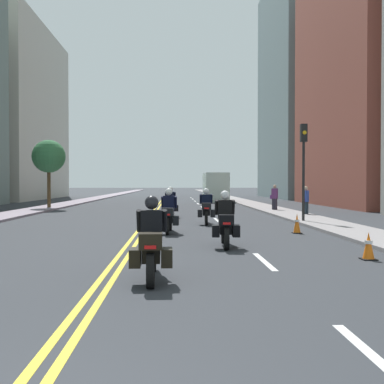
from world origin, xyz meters
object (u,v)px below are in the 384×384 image
(traffic_cone_1, at_px, (297,223))
(pedestrian_1, at_px, (275,198))
(motorcycle_1, at_px, (225,224))
(motorcycle_2, at_px, (169,215))
(motorcycle_3, at_px, (206,209))
(motorcycle_4, at_px, (170,205))
(traffic_cone_0, at_px, (369,246))
(pedestrian_0, at_px, (306,201))
(parked_truck, at_px, (215,189))
(traffic_light_near, at_px, (304,154))
(motorcycle_0, at_px, (152,246))
(street_tree_0, at_px, (49,157))

(traffic_cone_1, distance_m, pedestrian_1, 12.99)
(motorcycle_1, height_order, motorcycle_2, motorcycle_2)
(motorcycle_3, relative_size, motorcycle_4, 0.97)
(traffic_cone_0, height_order, pedestrian_1, pedestrian_1)
(pedestrian_0, bearing_deg, motorcycle_4, -43.20)
(traffic_cone_1, bearing_deg, pedestrian_0, 72.07)
(traffic_cone_0, distance_m, pedestrian_1, 18.68)
(motorcycle_3, distance_m, traffic_cone_1, 4.89)
(motorcycle_4, bearing_deg, parked_truck, 75.52)
(motorcycle_2, xyz_separation_m, traffic_light_near, (6.03, 3.90, 2.44))
(traffic_cone_1, relative_size, pedestrian_1, 0.42)
(motorcycle_3, height_order, pedestrian_1, pedestrian_1)
(motorcycle_3, distance_m, parked_truck, 25.45)
(motorcycle_0, bearing_deg, motorcycle_3, 79.97)
(traffic_cone_1, height_order, pedestrian_0, pedestrian_0)
(motorcycle_4, bearing_deg, motorcycle_2, -93.24)
(traffic_cone_1, relative_size, traffic_light_near, 0.16)
(motorcycle_1, distance_m, traffic_light_near, 9.09)
(motorcycle_4, distance_m, traffic_cone_1, 9.14)
(motorcycle_4, bearing_deg, motorcycle_0, -94.02)
(traffic_light_near, xyz_separation_m, parked_truck, (-1.80, 25.00, -1.83))
(motorcycle_2, height_order, pedestrian_0, pedestrian_0)
(traffic_cone_0, distance_m, pedestrian_0, 14.60)
(motorcycle_0, bearing_deg, pedestrian_1, 70.57)
(motorcycle_4, bearing_deg, motorcycle_1, -84.97)
(parked_truck, bearing_deg, motorcycle_4, -101.24)
(motorcycle_3, relative_size, pedestrian_1, 1.29)
(motorcycle_0, height_order, traffic_light_near, traffic_light_near)
(motorcycle_1, bearing_deg, parked_truck, 88.49)
(traffic_cone_0, distance_m, traffic_cone_1, 5.75)
(traffic_cone_1, bearing_deg, motorcycle_4, 120.39)
(motorcycle_0, relative_size, traffic_cone_1, 2.96)
(motorcycle_2, relative_size, traffic_light_near, 0.48)
(motorcycle_0, distance_m, parked_truck, 37.30)
(motorcycle_2, bearing_deg, traffic_cone_1, 0.19)
(motorcycle_1, xyz_separation_m, pedestrian_0, (5.76, 12.04, 0.20))
(pedestrian_1, bearing_deg, motorcycle_0, 109.31)
(motorcycle_1, bearing_deg, traffic_light_near, 63.00)
(motorcycle_0, bearing_deg, traffic_light_near, 61.39)
(traffic_light_near, relative_size, pedestrian_1, 2.62)
(traffic_light_near, height_order, parked_truck, traffic_light_near)
(traffic_cone_0, distance_m, street_tree_0, 25.94)
(motorcycle_2, distance_m, street_tree_0, 18.39)
(traffic_cone_1, bearing_deg, motorcycle_2, 176.97)
(motorcycle_3, bearing_deg, traffic_light_near, 6.78)
(motorcycle_0, height_order, parked_truck, parked_truck)
(traffic_cone_1, bearing_deg, motorcycle_3, 128.13)
(motorcycle_1, distance_m, pedestrian_0, 13.35)
(pedestrian_0, distance_m, parked_truck, 20.79)
(motorcycle_4, distance_m, parked_truck, 21.69)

